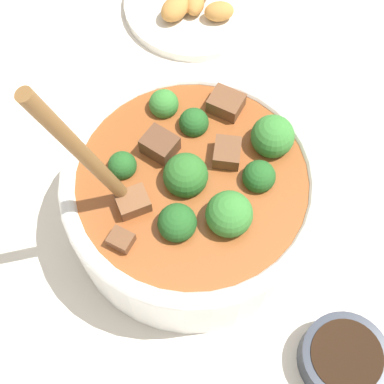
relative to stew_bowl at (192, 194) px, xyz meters
name	(u,v)px	position (x,y,z in m)	size (l,w,h in m)	color
ground_plane	(192,218)	(0.00, 0.00, -0.06)	(4.00, 4.00, 0.00)	silver
stew_bowl	(192,194)	(0.00, 0.00, 0.00)	(0.25, 0.25, 0.27)	white
condiment_bowl	(343,358)	(-0.08, 0.19, -0.04)	(0.08, 0.08, 0.03)	#232833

